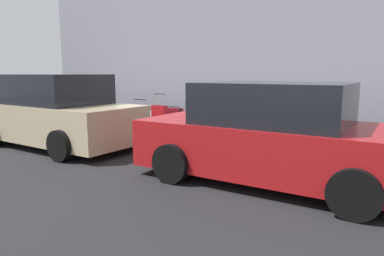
% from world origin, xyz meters
% --- Properties ---
extents(ground_plane, '(40.00, 40.00, 0.00)m').
position_xyz_m(ground_plane, '(0.00, 0.00, 0.00)').
color(ground_plane, black).
extents(sidewalk_curb, '(18.00, 5.00, 0.14)m').
position_xyz_m(sidewalk_curb, '(0.00, -2.50, 0.07)').
color(sidewalk_curb, gray).
rests_on(sidewalk_curb, ground_plane).
extents(building_facade_sidewalk_side, '(24.00, 3.00, 8.65)m').
position_xyz_m(building_facade_sidewalk_side, '(0.00, -8.35, 4.33)').
color(building_facade_sidewalk_side, gray).
rests_on(building_facade_sidewalk_side, ground_plane).
extents(suitcase_red_0, '(0.46, 0.24, 0.61)m').
position_xyz_m(suitcase_red_0, '(-3.66, -0.40, 0.42)').
color(suitcase_red_0, red).
rests_on(suitcase_red_0, sidewalk_curb).
extents(suitcase_navy_1, '(0.49, 0.24, 0.84)m').
position_xyz_m(suitcase_navy_1, '(-3.06, -0.40, 0.46)').
color(suitcase_navy_1, navy).
rests_on(suitcase_navy_1, sidewalk_curb).
extents(suitcase_silver_2, '(0.41, 0.22, 0.57)m').
position_xyz_m(suitcase_silver_2, '(-2.49, -0.42, 0.40)').
color(suitcase_silver_2, '#9EA0A8').
rests_on(suitcase_silver_2, sidewalk_curb).
extents(suitcase_teal_3, '(0.44, 0.23, 0.91)m').
position_xyz_m(suitcase_teal_3, '(-1.94, -0.47, 0.45)').
color(suitcase_teal_3, '#0F606B').
rests_on(suitcase_teal_3, sidewalk_curb).
extents(suitcase_olive_4, '(0.37, 0.23, 0.61)m').
position_xyz_m(suitcase_olive_4, '(-1.41, -0.47, 0.42)').
color(suitcase_olive_4, '#59601E').
rests_on(suitcase_olive_4, sidewalk_curb).
extents(suitcase_black_5, '(0.36, 0.25, 0.87)m').
position_xyz_m(suitcase_black_5, '(-0.93, -0.42, 0.44)').
color(suitcase_black_5, black).
rests_on(suitcase_black_5, sidewalk_curb).
extents(suitcase_maroon_6, '(0.40, 0.26, 0.76)m').
position_xyz_m(suitcase_maroon_6, '(-0.43, -0.46, 0.49)').
color(suitcase_maroon_6, maroon).
rests_on(suitcase_maroon_6, sidewalk_curb).
extents(suitcase_red_7, '(0.43, 0.23, 1.07)m').
position_xyz_m(suitcase_red_7, '(0.11, -0.53, 0.51)').
color(suitcase_red_7, red).
rests_on(suitcase_red_7, sidewalk_curb).
extents(suitcase_navy_8, '(0.51, 0.24, 0.90)m').
position_xyz_m(suitcase_navy_8, '(0.71, -0.43, 0.46)').
color(suitcase_navy_8, navy).
rests_on(suitcase_navy_8, sidewalk_curb).
extents(fire_hydrant, '(0.39, 0.21, 0.74)m').
position_xyz_m(fire_hydrant, '(1.56, -0.45, 0.53)').
color(fire_hydrant, red).
rests_on(fire_hydrant, sidewalk_curb).
extents(bollard_post, '(0.13, 0.13, 0.75)m').
position_xyz_m(bollard_post, '(2.02, -0.30, 0.52)').
color(bollard_post, '#333338').
rests_on(bollard_post, sidewalk_curb).
extents(parked_car_red_0, '(4.35, 2.17, 1.61)m').
position_xyz_m(parked_car_red_0, '(-3.78, 1.65, 0.75)').
color(parked_car_red_0, '#AD1619').
rests_on(parked_car_red_0, ground_plane).
extents(parked_car_beige_1, '(4.32, 2.17, 1.72)m').
position_xyz_m(parked_car_beige_1, '(1.53, 1.65, 0.80)').
color(parked_car_beige_1, tan).
rests_on(parked_car_beige_1, ground_plane).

